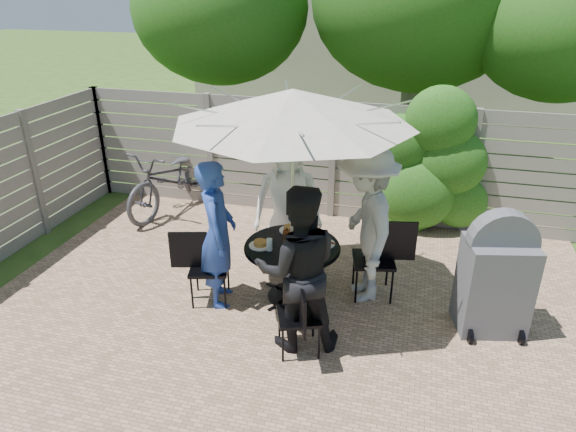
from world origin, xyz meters
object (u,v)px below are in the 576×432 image
(chair_left, at_px, (209,281))
(glass_left, at_px, (269,245))
(syrup_jug, at_px, (287,237))
(umbrella, at_px, (293,107))
(person_left, at_px, (218,235))
(plate_left, at_px, (260,244))
(chair_right, at_px, (374,274))
(patio_table, at_px, (292,261))
(person_back, at_px, (288,202))
(person_front, at_px, (298,270))
(plate_right, at_px, (324,242))
(coffee_cup, at_px, (299,231))
(plate_front, at_px, (295,259))
(glass_right, at_px, (314,235))
(chair_back, at_px, (287,241))
(chair_front, at_px, (299,330))
(bbq_grill, at_px, (495,278))
(bicycle, at_px, (172,179))
(plate_back, at_px, (290,229))
(person_right, at_px, (366,225))

(chair_left, distance_m, glass_left, 0.87)
(syrup_jug, bearing_deg, umbrella, -21.31)
(person_left, height_order, plate_left, person_left)
(chair_right, bearing_deg, patio_table, 6.35)
(person_back, xyz_separation_m, glass_left, (0.05, -0.97, -0.11))
(person_front, bearing_deg, plate_right, -113.45)
(plate_left, distance_m, coffee_cup, 0.51)
(plate_front, xyz_separation_m, glass_left, (-0.33, 0.16, 0.05))
(glass_right, distance_m, coffee_cup, 0.20)
(chair_back, xyz_separation_m, chair_front, (0.61, -1.83, 0.00))
(person_front, height_order, bbq_grill, person_front)
(chair_back, distance_m, person_left, 1.41)
(person_front, bearing_deg, glass_left, -70.30)
(glass_right, distance_m, bicycle, 3.27)
(plate_right, distance_m, glass_right, 0.15)
(chair_back, distance_m, chair_front, 1.93)
(bbq_grill, bearing_deg, patio_table, 166.64)
(syrup_jug, bearing_deg, plate_back, 97.54)
(glass_left, distance_m, bicycle, 3.17)
(person_left, height_order, syrup_jug, person_left)
(plate_right, xyz_separation_m, glass_right, (-0.13, 0.07, 0.05))
(patio_table, distance_m, plate_left, 0.43)
(person_back, xyz_separation_m, plate_front, (0.38, -1.13, -0.15))
(patio_table, xyz_separation_m, person_back, (-0.26, 0.79, 0.39))
(person_right, bearing_deg, plate_back, -113.45)
(person_left, bearing_deg, glass_left, -100.42)
(person_back, bearing_deg, chair_back, 90.46)
(syrup_jug, xyz_separation_m, bicycle, (-2.43, 1.96, -0.25))
(chair_left, xyz_separation_m, chair_front, (1.22, -0.61, -0.01))
(chair_left, relative_size, glass_right, 6.43)
(bicycle, bearing_deg, syrup_jug, -26.43)
(person_front, bearing_deg, coffee_cup, -95.44)
(patio_table, xyz_separation_m, chair_front, (0.31, -0.91, -0.24))
(chair_left, xyz_separation_m, chair_right, (1.83, 0.61, 0.02))
(person_back, bearing_deg, glass_left, -105.52)
(plate_back, bearing_deg, person_back, 108.49)
(patio_table, height_order, chair_right, chair_right)
(bbq_grill, bearing_deg, person_right, 155.77)
(patio_table, relative_size, bbq_grill, 0.98)
(plate_left, bearing_deg, glass_right, 28.10)
(plate_left, distance_m, bicycle, 3.03)
(plate_left, bearing_deg, bbq_grill, 2.25)
(person_left, bearing_deg, plate_left, -90.00)
(plate_front, relative_size, syrup_jug, 1.62)
(glass_right, bearing_deg, plate_left, -151.90)
(bicycle, xyz_separation_m, bbq_grill, (4.69, -2.01, 0.09))
(coffee_cup, bearing_deg, chair_right, 4.13)
(person_left, height_order, bbq_grill, person_left)
(plate_front, height_order, glass_left, glass_left)
(umbrella, xyz_separation_m, person_right, (0.79, 0.26, -1.34))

